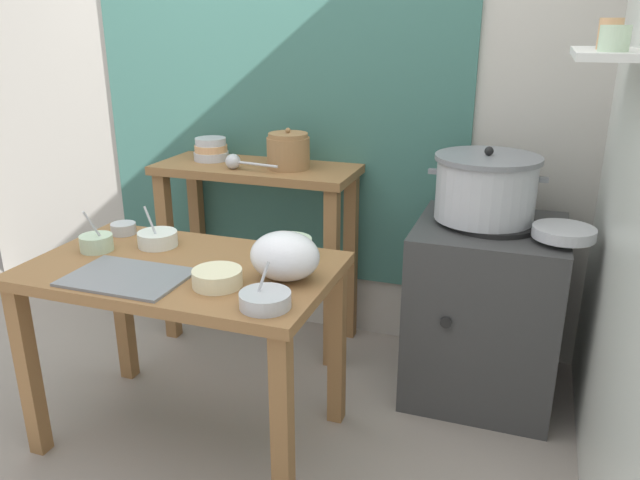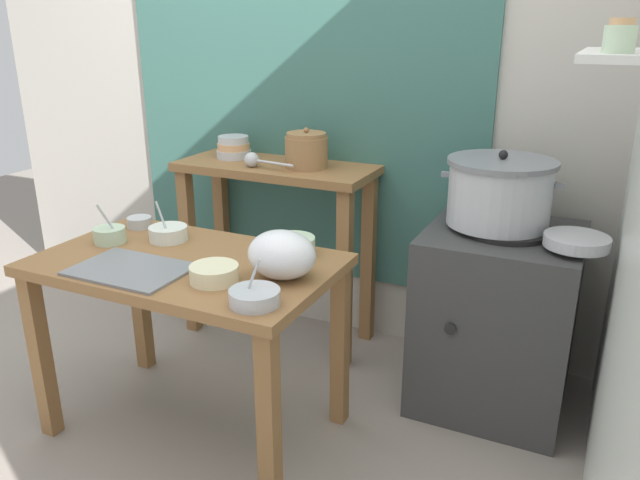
% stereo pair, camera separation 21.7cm
% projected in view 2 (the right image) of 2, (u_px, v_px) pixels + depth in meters
% --- Properties ---
extents(ground_plane, '(9.00, 9.00, 0.00)m').
position_uv_depth(ground_plane, '(216.00, 429.00, 2.48)').
color(ground_plane, gray).
extents(wall_back, '(4.40, 0.12, 2.60)m').
position_uv_depth(wall_back, '(347.00, 75.00, 2.94)').
color(wall_back, '#B2ADA3').
rests_on(wall_back, ground).
extents(prep_table, '(1.10, 0.66, 0.72)m').
position_uv_depth(prep_table, '(188.00, 287.00, 2.30)').
color(prep_table, olive).
rests_on(prep_table, ground).
extents(back_shelf_table, '(0.96, 0.40, 0.90)m').
position_uv_depth(back_shelf_table, '(276.00, 208.00, 3.03)').
color(back_shelf_table, olive).
rests_on(back_shelf_table, ground).
extents(stove_block, '(0.60, 0.61, 0.78)m').
position_uv_depth(stove_block, '(496.00, 317.00, 2.57)').
color(stove_block, '#383838').
rests_on(stove_block, ground).
extents(steamer_pot, '(0.47, 0.42, 0.30)m').
position_uv_depth(steamer_pot, '(500.00, 192.00, 2.42)').
color(steamer_pot, '#B7BABF').
rests_on(steamer_pot, stove_block).
extents(clay_pot, '(0.20, 0.20, 0.19)m').
position_uv_depth(clay_pot, '(305.00, 150.00, 2.86)').
color(clay_pot, olive).
rests_on(clay_pot, back_shelf_table).
extents(bowl_stack_enamel, '(0.17, 0.17, 0.11)m').
position_uv_depth(bowl_stack_enamel, '(234.00, 148.00, 3.07)').
color(bowl_stack_enamel, '#B7BABF').
rests_on(bowl_stack_enamel, back_shelf_table).
extents(ladle, '(0.27, 0.08, 0.07)m').
position_uv_depth(ladle, '(254.00, 160.00, 2.88)').
color(ladle, '#B7BABF').
rests_on(ladle, back_shelf_table).
extents(serving_tray, '(0.40, 0.28, 0.01)m').
position_uv_depth(serving_tray, '(131.00, 269.00, 2.16)').
color(serving_tray, slate).
rests_on(serving_tray, prep_table).
extents(plastic_bag, '(0.24, 0.20, 0.17)m').
position_uv_depth(plastic_bag, '(282.00, 254.00, 2.09)').
color(plastic_bag, white).
rests_on(plastic_bag, prep_table).
extents(wide_pan, '(0.23, 0.23, 0.04)m').
position_uv_depth(wide_pan, '(577.00, 241.00, 2.22)').
color(wide_pan, '#B7BABF').
rests_on(wide_pan, stove_block).
extents(prep_bowl_0, '(0.15, 0.15, 0.16)m').
position_uv_depth(prep_bowl_0, '(168.00, 233.00, 2.46)').
color(prep_bowl_0, silver).
rests_on(prep_bowl_0, prep_table).
extents(prep_bowl_1, '(0.16, 0.16, 0.14)m').
position_uv_depth(prep_bowl_1, '(255.00, 296.00, 1.90)').
color(prep_bowl_1, '#B7BABF').
rests_on(prep_bowl_1, prep_table).
extents(prep_bowl_2, '(0.12, 0.12, 0.17)m').
position_uv_depth(prep_bowl_2, '(110.00, 234.00, 2.43)').
color(prep_bowl_2, '#B7D1AD').
rests_on(prep_bowl_2, prep_table).
extents(prep_bowl_3, '(0.10, 0.10, 0.04)m').
position_uv_depth(prep_bowl_3, '(139.00, 222.00, 2.61)').
color(prep_bowl_3, '#B7BABF').
rests_on(prep_bowl_3, prep_table).
extents(prep_bowl_4, '(0.17, 0.17, 0.06)m').
position_uv_depth(prep_bowl_4, '(214.00, 273.00, 2.07)').
color(prep_bowl_4, beige).
rests_on(prep_bowl_4, prep_table).
extents(prep_bowl_5, '(0.17, 0.17, 0.07)m').
position_uv_depth(prep_bowl_5, '(293.00, 245.00, 2.31)').
color(prep_bowl_5, '#B7D1AD').
rests_on(prep_bowl_5, prep_table).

